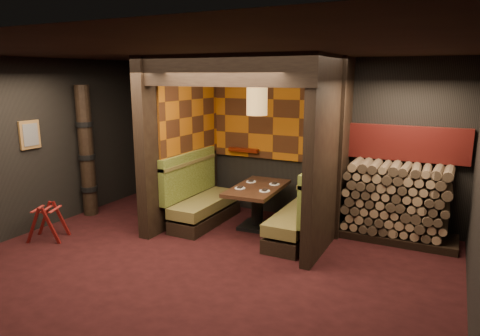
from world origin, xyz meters
name	(u,v)px	position (x,y,z in m)	size (l,w,h in m)	color
floor	(197,270)	(0.00, 0.00, -0.01)	(6.50, 5.50, 0.02)	black
ceiling	(191,50)	(0.00, 0.00, 2.86)	(6.50, 5.50, 0.02)	black
wall_back	(276,138)	(0.00, 2.76, 1.43)	(6.50, 0.02, 2.85)	black
wall_left	(24,147)	(-3.26, 0.00, 1.43)	(0.02, 5.50, 2.85)	black
partition_left	(180,142)	(-1.35, 1.65, 1.43)	(0.20, 2.20, 2.85)	black
partition_right	(330,153)	(1.30, 1.70, 1.43)	(0.15, 2.10, 2.85)	black
header_beam	(219,70)	(-0.02, 0.70, 2.63)	(2.85, 0.18, 0.44)	black
tapa_back_panel	(274,117)	(-0.02, 2.71, 1.82)	(2.40, 0.06, 1.55)	#944C0B
tapa_side_panel	(191,117)	(-1.23, 1.82, 1.85)	(0.04, 1.85, 1.45)	#944C0B
lacquer_shelf	(244,150)	(-0.60, 2.65, 1.18)	(0.60, 0.12, 0.07)	#521305
booth_bench_left	(200,200)	(-0.96, 1.65, 0.40)	(0.68, 1.60, 1.14)	black
booth_bench_right	(303,216)	(0.93, 1.65, 0.40)	(0.68, 1.60, 1.14)	black
dining_table	(257,200)	(0.06, 1.84, 0.50)	(0.82, 1.42, 0.73)	black
place_settings	(258,186)	(0.06, 1.84, 0.74)	(0.64, 0.68, 0.03)	white
pendant_lamp	(257,101)	(0.06, 1.79, 2.16)	(0.34, 0.34, 0.92)	olive
framed_picture	(30,135)	(-3.22, 0.10, 1.62)	(0.05, 0.36, 0.46)	brown
luggage_rack	(48,221)	(-2.71, -0.13, 0.30)	(0.68, 0.60, 0.61)	#4F0C0B
totem_column	(86,152)	(-3.05, 1.10, 1.19)	(0.31, 0.31, 2.40)	black
firewood_stack	(401,203)	(2.29, 2.35, 0.61)	(1.73, 0.70, 1.22)	black
mosaic_header	(408,144)	(2.29, 2.68, 1.50)	(1.83, 0.10, 0.56)	maroon
bay_front_post	(340,151)	(1.39, 1.96, 1.43)	(0.08, 0.08, 2.85)	black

